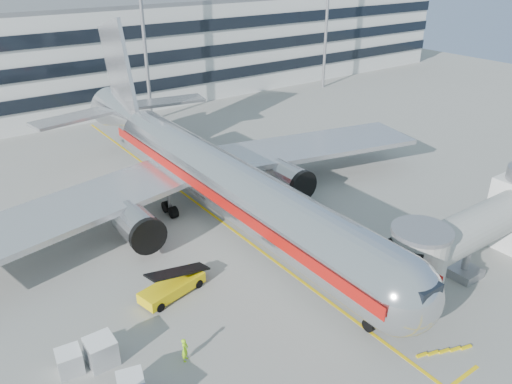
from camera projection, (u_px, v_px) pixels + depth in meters
ground at (291, 273)px, 38.54m from camera, size 180.00×180.00×0.00m
lead_in_line at (222, 222)px, 45.85m from camera, size 0.25×70.00×0.01m
main_jet at (210, 173)px, 45.26m from camera, size 50.95×48.70×16.06m
jet_bridge at (485, 225)px, 37.41m from camera, size 17.80×4.50×7.00m
terminal at (56, 55)px, 77.47m from camera, size 150.00×24.25×15.60m
light_mast_centre at (142, 13)px, 66.94m from camera, size 2.40×1.20×25.45m
light_mast_east at (328, 0)px, 84.82m from camera, size 2.40×1.20×25.45m
belt_loader at (172, 286)px, 35.85m from camera, size 5.33×2.86×2.49m
cargo_container_left at (70, 361)px, 29.24m from camera, size 1.54×1.54×1.49m
cargo_container_right at (101, 351)px, 29.78m from camera, size 1.66×1.66×1.76m
ramp_worker at (185, 350)px, 30.00m from camera, size 0.69×0.69×1.61m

